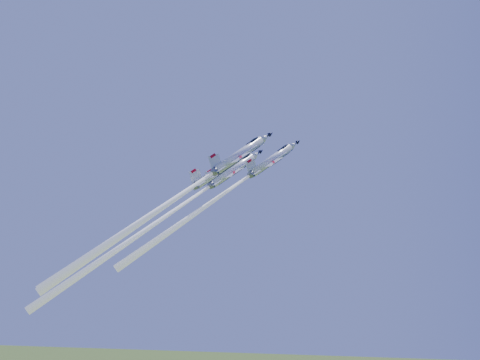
% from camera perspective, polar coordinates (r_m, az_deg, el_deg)
% --- Properties ---
extents(jet_lead, '(29.88, 19.36, 31.22)m').
position_cam_1_polar(jet_lead, '(105.43, -2.20, -1.77)').
color(jet_lead, white).
extents(jet_left, '(36.98, 23.99, 39.37)m').
position_cam_1_polar(jet_left, '(110.25, -8.36, -4.15)').
color(jet_left, white).
extents(jet_right, '(32.90, 21.33, 34.56)m').
position_cam_1_polar(jet_right, '(96.49, -7.23, -2.15)').
color(jet_right, white).
extents(jet_slot, '(31.02, 20.11, 32.41)m').
position_cam_1_polar(jet_slot, '(100.50, -8.63, -3.23)').
color(jet_slot, white).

